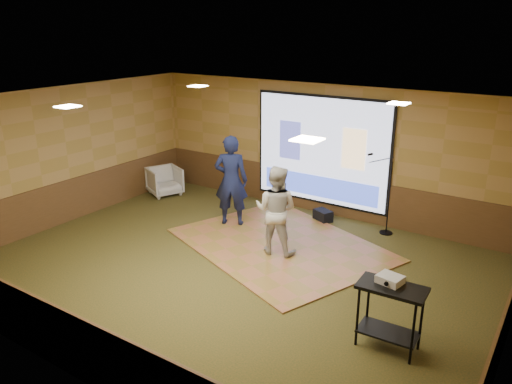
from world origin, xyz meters
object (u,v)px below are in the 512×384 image
Objects in this scene: player_right at (276,210)px; av_table at (390,305)px; dance_floor at (280,244)px; player_left at (231,180)px; projector at (390,279)px; banquet_chair at (165,181)px; duffel_bag at (323,216)px; projector_screen at (321,152)px; mic_stand at (385,211)px.

player_right is 3.32m from av_table.
av_table is at bearing -34.98° from dance_floor.
player_left is at bearing 151.34° from av_table.
player_left is at bearing 162.48° from projector.
duffel_bag is at bearing -57.38° from banquet_chair.
banquet_chair is at bearing -172.02° from duffel_bag.
player_left reaches higher than banquet_chair.
player_right is at bearing -91.04° from duffel_bag.
projector_screen is 1.46m from duffel_bag.
projector_screen is 1.94× the size of mic_stand.
banquet_chair is (-4.13, 1.06, 0.35)m from dance_floor.
dance_floor is 2.35× the size of mic_stand.
av_table reaches higher than duffel_bag.
player_left is at bearing 166.51° from dance_floor.
av_table is at bearing 138.54° from player_right.
player_right is 4.22× the size of duffel_bag.
duffel_bag is (0.14, 1.65, 0.11)m from dance_floor.
mic_stand reaches higher than projector.
banquet_chair is at bearing 167.29° from projector.
player_right is 1.01× the size of mic_stand.
mic_stand is (-1.36, 3.75, -0.51)m from projector.
av_table is 0.35m from projector.
player_left reaches higher than player_right.
player_right is 3.22m from projector.
projector_screen reaches higher than projector.
player_left is 4.93m from projector.
duffel_bag is at bearing 85.32° from dance_floor.
player_right reaches higher than av_table.
player_right is 2.59m from mic_stand.
dance_floor is at bearing -94.68° from duffel_bag.
projector_screen is 3.50× the size of av_table.
projector is (-0.06, 0.08, 0.34)m from av_table.
player_left is 5.04m from av_table.
player_right reaches higher than banquet_chair.
player_right is at bearing -145.45° from mic_stand.
av_table is (2.94, -2.06, 0.65)m from dance_floor.
mic_stand is at bearing 4.70° from duffel_bag.
av_table is (4.41, -2.41, -0.37)m from player_left.
duffel_bag is at bearing -101.62° from player_right.
av_table reaches higher than banquet_chair.
player_right is (1.57, -0.71, -0.13)m from player_left.
duffel_bag is at bearing 137.74° from projector.
player_left is at bearing -126.19° from projector_screen.
projector is 0.78× the size of duffel_bag.
banquet_chair is at bearing -165.21° from projector_screen.
dance_floor is (0.20, -2.09, -1.46)m from projector_screen.
player_left is at bearing -140.98° from duffel_bag.
projector is 4.63m from duffel_bag.
projector_screen reaches higher than dance_floor.
dance_floor is at bearing 145.02° from av_table.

